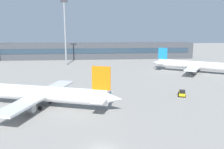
{
  "coord_description": "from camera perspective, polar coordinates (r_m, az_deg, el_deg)",
  "views": [
    {
      "loc": [
        -1.21,
        -29.46,
        16.9
      ],
      "look_at": [
        5.09,
        40.0,
        3.0
      ],
      "focal_mm": 36.78,
      "sensor_mm": 36.0,
      "label": 1
    }
  ],
  "objects": [
    {
      "name": "ground_plane",
      "position": [
        71.5,
        -4.07,
        -2.43
      ],
      "size": [
        400.0,
        400.0,
        0.0
      ],
      "primitive_type": "plane",
      "color": "gray"
    },
    {
      "name": "baggage_tug_yellow",
      "position": [
        61.41,
        17.0,
        -4.44
      ],
      "size": [
        2.75,
        3.89,
        1.75
      ],
      "color": "yellow",
      "rests_on": "ground_plane"
    },
    {
      "name": "floodlight_tower_east",
      "position": [
        110.07,
        -11.62,
        11.12
      ],
      "size": [
        3.2,
        0.8,
        29.92
      ],
      "color": "gray",
      "rests_on": "ground_plane"
    },
    {
      "name": "airplane_mid",
      "position": [
        96.05,
        20.68,
        2.1
      ],
      "size": [
        32.43,
        23.88,
        9.17
      ],
      "color": "silver",
      "rests_on": "ground_plane"
    },
    {
      "name": "airplane_near",
      "position": [
        53.54,
        -18.25,
        -4.47
      ],
      "size": [
        37.35,
        26.67,
        9.52
      ],
      "color": "white",
      "rests_on": "ground_plane"
    },
    {
      "name": "terminal_building",
      "position": [
        133.73,
        -4.66,
        5.91
      ],
      "size": [
        114.3,
        12.13,
        9.0
      ],
      "color": "#3F4247",
      "rests_on": "ground_plane"
    }
  ]
}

